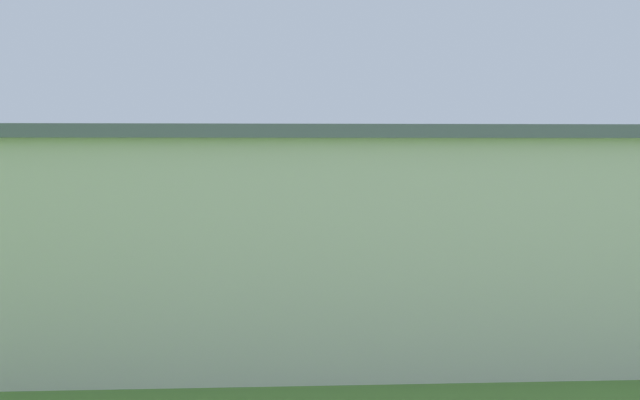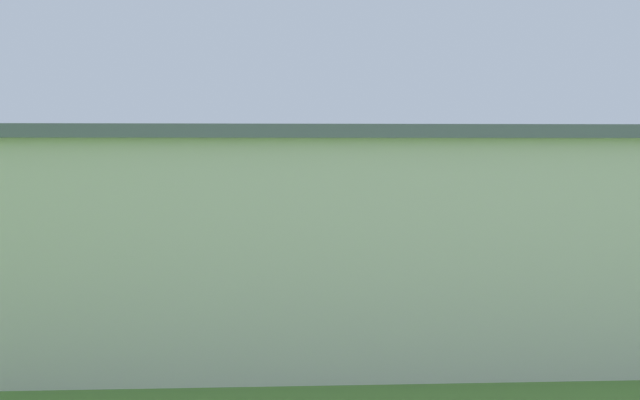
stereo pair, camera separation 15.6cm
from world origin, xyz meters
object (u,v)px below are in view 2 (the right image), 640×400
Objects in this scene: hangar at (448,230)px; person_crossing_taxiway at (610,244)px; person_beside_truck at (144,258)px; car_black at (4,265)px; windsock at (268,158)px; biplane at (289,178)px.

person_crossing_taxiway is (-13.09, -14.71, -2.61)m from hangar.
person_beside_truck is 25.43m from person_crossing_taxiway.
person_crossing_taxiway is (-31.14, -5.39, -0.08)m from car_black.
hangar is at bearing 48.33° from person_crossing_taxiway.
hangar is at bearing 137.06° from person_beside_truck.
windsock is (5.94, -42.69, 1.83)m from hangar.
biplane is 26.49m from person_crossing_taxiway.
person_beside_truck reaches higher than person_crossing_taxiway.
person_beside_truck is at bearing 7.79° from person_crossing_taxiway.
biplane is 1.15× the size of windsock.
person_beside_truck is at bearing -161.92° from car_black.
person_beside_truck is (-5.94, -1.94, -0.06)m from car_black.
car_black reaches higher than person_beside_truck.
biplane is 24.69m from person_beside_truck.
car_black is 0.75× the size of windsock.
car_black is at bearing -27.32° from hangar.
hangar is 18.55× the size of person_crossing_taxiway.
biplane is (4.28, -34.50, 0.30)m from hangar.
car_black is at bearing 18.08° from person_beside_truck.
hangar is 6.67× the size of car_black.
person_crossing_taxiway is at bearing -172.21° from person_beside_truck.
hangar is at bearing 152.68° from car_black.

